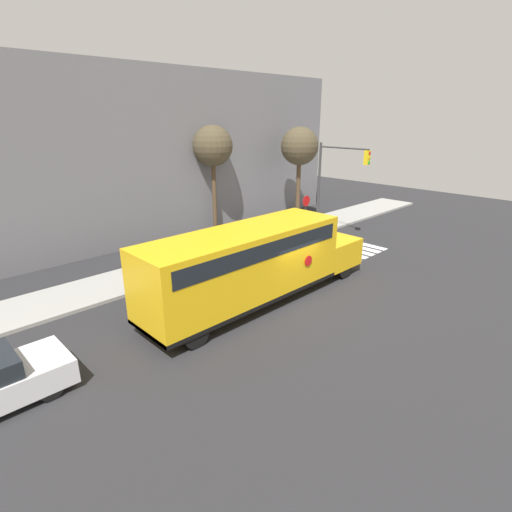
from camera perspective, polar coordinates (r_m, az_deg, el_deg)
ground_plane at (r=17.24m, az=4.98°, el=-6.00°), size 60.00×60.00×0.00m
sidewalk_strip at (r=21.66m, az=-8.09°, el=-0.47°), size 44.00×3.00×0.15m
building_backdrop at (r=26.05m, az=-17.43°, el=13.49°), size 32.00×4.00×10.13m
crosswalk_stripes at (r=23.71m, az=12.69°, el=0.83°), size 4.00×3.20×0.01m
school_bus at (r=16.07m, az=-0.43°, el=-0.78°), size 11.18×2.57×3.22m
stop_sign at (r=25.49m, az=7.11°, el=6.53°), size 0.67×0.10×2.66m
traffic_light at (r=25.66m, az=11.04°, el=11.17°), size 0.28×3.54×5.80m
tree_near_sidewalk at (r=29.36m, az=6.24°, el=15.21°), size 2.66×2.66×6.66m
tree_far_sidewalk at (r=26.13m, az=-6.21°, el=15.22°), size 2.54×2.54×6.85m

